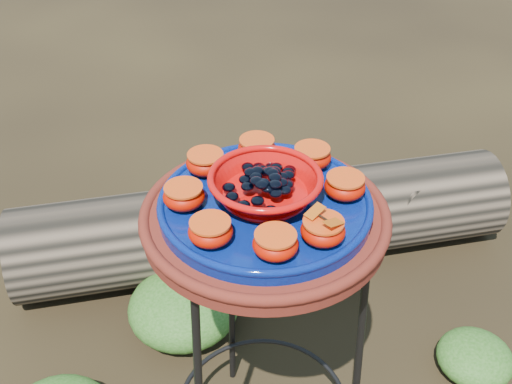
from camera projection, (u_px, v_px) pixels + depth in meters
name	position (u px, v px, depth m)	size (l,w,h in m)	color
plant_stand	(264.00, 350.00, 1.41)	(0.44, 0.44, 0.70)	black
terracotta_saucer	(265.00, 220.00, 1.19)	(0.45, 0.45, 0.04)	maroon
cobalt_plate	(265.00, 206.00, 1.17)	(0.39, 0.39, 0.03)	#050836
red_bowl	(265.00, 189.00, 1.15)	(0.19, 0.19, 0.05)	red
glass_gems	(265.00, 170.00, 1.13)	(0.15, 0.15, 0.03)	black
orange_half_0	(323.00, 231.00, 1.06)	(0.08, 0.08, 0.04)	#BA0200
orange_half_1	(345.00, 187.00, 1.16)	(0.08, 0.08, 0.04)	#BA0200
orange_half_2	(312.00, 157.00, 1.24)	(0.08, 0.08, 0.04)	#BA0200
orange_half_3	(257.00, 148.00, 1.27)	(0.08, 0.08, 0.04)	#BA0200
orange_half_4	(206.00, 163.00, 1.23)	(0.08, 0.08, 0.04)	#BA0200
orange_half_5	(184.00, 196.00, 1.14)	(0.08, 0.08, 0.04)	#BA0200
orange_half_6	(210.00, 232.00, 1.06)	(0.08, 0.08, 0.04)	#BA0200
orange_half_7	(275.00, 244.00, 1.04)	(0.08, 0.08, 0.04)	#BA0200
butterfly	(324.00, 218.00, 1.05)	(0.07, 0.05, 0.01)	#BB4D0C
driftwood_log	(264.00, 222.00, 2.09)	(1.58, 0.42, 0.30)	black
foliage_right	(475.00, 357.00, 1.77)	(0.21, 0.21, 0.11)	#1D5010
foliage_back	(183.00, 305.00, 1.88)	(0.33, 0.33, 0.16)	#1D5010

